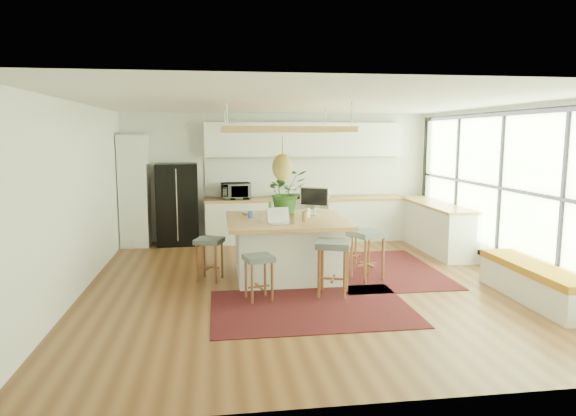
{
  "coord_description": "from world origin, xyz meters",
  "views": [
    {
      "loc": [
        -1.31,
        -7.36,
        2.23
      ],
      "look_at": [
        -0.2,
        0.5,
        1.1
      ],
      "focal_mm": 31.75,
      "sensor_mm": 36.0,
      "label": 1
    }
  ],
  "objects": [
    {
      "name": "floor",
      "position": [
        0.0,
        0.0,
        0.0
      ],
      "size": [
        7.0,
        7.0,
        0.0
      ],
      "primitive_type": "plane",
      "color": "brown",
      "rests_on": "ground"
    },
    {
      "name": "ceiling",
      "position": [
        0.0,
        0.0,
        2.7
      ],
      "size": [
        7.0,
        7.0,
        0.0
      ],
      "primitive_type": "plane",
      "rotation": [
        3.14,
        0.0,
        0.0
      ],
      "color": "white",
      "rests_on": "ground"
    },
    {
      "name": "wall_back",
      "position": [
        0.0,
        3.5,
        1.35
      ],
      "size": [
        6.5,
        0.0,
        6.5
      ],
      "primitive_type": "plane",
      "rotation": [
        1.57,
        0.0,
        0.0
      ],
      "color": "white",
      "rests_on": "ground"
    },
    {
      "name": "wall_front",
      "position": [
        0.0,
        -3.5,
        1.35
      ],
      "size": [
        6.5,
        0.0,
        6.5
      ],
      "primitive_type": "plane",
      "rotation": [
        -1.57,
        0.0,
        0.0
      ],
      "color": "white",
      "rests_on": "ground"
    },
    {
      "name": "wall_left",
      "position": [
        -3.25,
        0.0,
        1.35
      ],
      "size": [
        0.0,
        7.0,
        7.0
      ],
      "primitive_type": "plane",
      "rotation": [
        1.57,
        0.0,
        1.57
      ],
      "color": "white",
      "rests_on": "ground"
    },
    {
      "name": "wall_right",
      "position": [
        3.25,
        0.0,
        1.35
      ],
      "size": [
        0.0,
        7.0,
        7.0
      ],
      "primitive_type": "plane",
      "rotation": [
        1.57,
        0.0,
        -1.57
      ],
      "color": "white",
      "rests_on": "ground"
    },
    {
      "name": "window_wall",
      "position": [
        3.22,
        0.0,
        1.4
      ],
      "size": [
        0.1,
        6.2,
        2.6
      ],
      "primitive_type": null,
      "color": "black",
      "rests_on": "wall_right"
    },
    {
      "name": "pantry",
      "position": [
        -2.95,
        3.18,
        1.12
      ],
      "size": [
        0.55,
        0.6,
        2.25
      ],
      "primitive_type": "cube",
      "color": "silver",
      "rests_on": "floor"
    },
    {
      "name": "back_counter_base",
      "position": [
        0.55,
        3.18,
        0.44
      ],
      "size": [
        4.2,
        0.6,
        0.88
      ],
      "primitive_type": "cube",
      "color": "silver",
      "rests_on": "floor"
    },
    {
      "name": "back_counter_top",
      "position": [
        0.55,
        3.18,
        0.9
      ],
      "size": [
        4.24,
        0.64,
        0.05
      ],
      "primitive_type": "cube",
      "color": "#A56F3A",
      "rests_on": "back_counter_base"
    },
    {
      "name": "backsplash",
      "position": [
        0.55,
        3.48,
        1.35
      ],
      "size": [
        4.2,
        0.02,
        0.8
      ],
      "primitive_type": "cube",
      "color": "white",
      "rests_on": "wall_back"
    },
    {
      "name": "upper_cabinets",
      "position": [
        0.55,
        3.32,
        2.15
      ],
      "size": [
        4.2,
        0.34,
        0.7
      ],
      "primitive_type": "cube",
      "color": "silver",
      "rests_on": "wall_back"
    },
    {
      "name": "range",
      "position": [
        0.3,
        3.18,
        0.5
      ],
      "size": [
        0.76,
        0.62,
        1.0
      ],
      "primitive_type": null,
      "color": "#A5A5AA",
      "rests_on": "floor"
    },
    {
      "name": "right_counter_base",
      "position": [
        2.93,
        2.0,
        0.44
      ],
      "size": [
        0.6,
        2.5,
        0.88
      ],
      "primitive_type": "cube",
      "color": "silver",
      "rests_on": "floor"
    },
    {
      "name": "right_counter_top",
      "position": [
        2.93,
        2.0,
        0.9
      ],
      "size": [
        0.64,
        2.54,
        0.05
      ],
      "primitive_type": "cube",
      "color": "#A56F3A",
      "rests_on": "right_counter_base"
    },
    {
      "name": "window_bench",
      "position": [
        2.95,
        -1.2,
        0.25
      ],
      "size": [
        0.52,
        2.0,
        0.5
      ],
      "primitive_type": null,
      "color": "silver",
      "rests_on": "floor"
    },
    {
      "name": "ceiling_panel",
      "position": [
        -0.3,
        0.4,
        2.05
      ],
      "size": [
        1.86,
        1.86,
        0.8
      ],
      "primitive_type": null,
      "color": "#A56F3A",
      "rests_on": "ceiling"
    },
    {
      "name": "rug_near",
      "position": [
        -0.12,
        -1.09,
        0.01
      ],
      "size": [
        2.6,
        1.8,
        0.01
      ],
      "primitive_type": "cube",
      "color": "black",
      "rests_on": "floor"
    },
    {
      "name": "rug_right",
      "position": [
        1.4,
        0.65,
        0.01
      ],
      "size": [
        1.8,
        2.6,
        0.01
      ],
      "primitive_type": "cube",
      "color": "black",
      "rests_on": "floor"
    },
    {
      "name": "fridge",
      "position": [
        -2.11,
        3.2,
        0.93
      ],
      "size": [
        0.85,
        0.68,
        1.67
      ],
      "primitive_type": null,
      "rotation": [
        0.0,
        0.0,
        0.04
      ],
      "color": "black",
      "rests_on": "floor"
    },
    {
      "name": "island",
      "position": [
        -0.23,
        0.53,
        0.47
      ],
      "size": [
        1.85,
        1.85,
        0.93
      ],
      "primitive_type": null,
      "color": "#A56F3A",
      "rests_on": "floor"
    },
    {
      "name": "stool_near_left",
      "position": [
        -0.77,
        -0.66,
        0.35
      ],
      "size": [
        0.45,
        0.45,
        0.63
      ],
      "primitive_type": null,
      "rotation": [
        0.0,
        0.0,
        0.24
      ],
      "color": "#4F5557",
      "rests_on": "floor"
    },
    {
      "name": "stool_near_right",
      "position": [
        0.29,
        -0.59,
        0.35
      ],
      "size": [
        0.59,
        0.59,
        0.78
      ],
      "primitive_type": null,
      "rotation": [
        0.0,
        0.0,
        -0.33
      ],
      "color": "#4F5557",
      "rests_on": "floor"
    },
    {
      "name": "stool_right_front",
      "position": [
        0.99,
        0.13,
        0.35
      ],
      "size": [
        0.59,
        0.59,
        0.77
      ],
      "primitive_type": null,
      "rotation": [
        0.0,
        0.0,
        1.95
      ],
      "color": "#4F5557",
      "rests_on": "floor"
    },
    {
      "name": "stool_right_back",
      "position": [
        0.98,
        0.88,
        0.35
      ],
      "size": [
        0.47,
        0.47,
        0.63
      ],
      "primitive_type": null,
      "rotation": [
        0.0,
        0.0,
        1.89
      ],
      "color": "#4F5557",
      "rests_on": "floor"
    },
    {
      "name": "stool_left_side",
      "position": [
        -1.44,
        0.42,
        0.35
      ],
      "size": [
        0.5,
        0.5,
        0.66
      ],
      "primitive_type": null,
      "rotation": [
        0.0,
        0.0,
        -1.91
      ],
      "color": "#4F5557",
      "rests_on": "floor"
    },
    {
      "name": "laptop",
      "position": [
        -0.38,
        0.02,
        1.05
      ],
      "size": [
        0.41,
        0.42,
        0.25
      ],
      "primitive_type": null,
      "rotation": [
        0.0,
        0.0,
        0.22
      ],
      "color": "#A5A5AA",
      "rests_on": "island"
    },
    {
      "name": "monitor",
      "position": [
        0.27,
        0.78,
        1.19
      ],
      "size": [
        0.53,
        0.42,
        0.47
      ],
      "primitive_type": null,
      "rotation": [
        0.0,
        0.0,
        -0.55
      ],
      "color": "#A5A5AA",
      "rests_on": "island"
    },
    {
      "name": "microwave",
      "position": [
        -0.92,
        3.17,
        1.13
      ],
      "size": [
        0.62,
        0.36,
        0.41
      ],
      "primitive_type": "imported",
      "rotation": [
        0.0,
        0.0,
        0.04
      ],
      "color": "#A5A5AA",
      "rests_on": "back_counter_top"
    },
    {
      "name": "island_plant",
      "position": [
        -0.16,
        1.01,
        1.22
      ],
      "size": [
        0.87,
        0.92,
        0.58
      ],
      "primitive_type": "imported",
      "rotation": [
        0.0,
        0.0,
        0.33
      ],
      "color": "#1E4C19",
      "rests_on": "island"
    },
    {
      "name": "island_bowl",
      "position": [
        -0.81,
        1.02,
        0.96
      ],
      "size": [
        0.27,
        0.27,
        0.05
      ],
      "primitive_type": "imported",
      "rotation": [
        0.0,
        0.0,
        0.3
      ],
      "color": "silver",
      "rests_on": "island"
    },
    {
      "name": "island_bottle_0",
      "position": [
        -0.78,
        0.63,
        1.03
      ],
      "size": [
        0.07,
        0.07,
        0.19
      ],
      "primitive_type": "cylinder",
      "color": "blue",
      "rests_on": "island"
    },
    {
      "name": "island_bottle_1",
      "position": [
        -0.63,
        0.38,
        1.03
      ],
      "size": [
        0.07,
        0.07,
        0.19
      ],
      "primitive_type": "cylinder",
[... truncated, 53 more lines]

